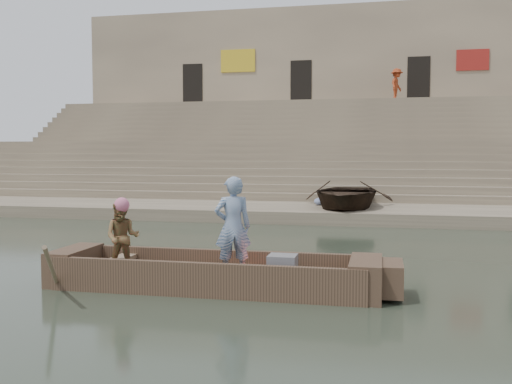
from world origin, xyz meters
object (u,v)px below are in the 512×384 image
(rowing_man, at_px, (122,237))
(pedestrian, at_px, (397,85))
(beached_rowboat, at_px, (345,194))
(standing_man, at_px, (233,227))
(television, at_px, (282,267))
(main_rowboat, at_px, (212,282))

(rowing_man, height_order, pedestrian, pedestrian)
(rowing_man, bearing_deg, beached_rowboat, 60.83)
(standing_man, xyz_separation_m, television, (0.83, -0.01, -0.64))
(main_rowboat, bearing_deg, standing_man, 2.30)
(main_rowboat, xyz_separation_m, standing_man, (0.36, 0.01, 0.95))
(standing_man, bearing_deg, beached_rowboat, -118.85)
(rowing_man, relative_size, pedestrian, 0.67)
(pedestrian, bearing_deg, television, -166.87)
(rowing_man, distance_m, television, 2.81)
(standing_man, xyz_separation_m, beached_rowboat, (1.20, 10.70, -0.20))
(main_rowboat, relative_size, pedestrian, 2.70)
(standing_man, bearing_deg, rowing_man, -19.45)
(rowing_man, bearing_deg, television, -11.15)
(pedestrian, bearing_deg, standing_man, -168.73)
(television, relative_size, beached_rowboat, 0.10)
(beached_rowboat, height_order, pedestrian, pedestrian)
(standing_man, xyz_separation_m, rowing_man, (-1.94, -0.10, -0.22))
(main_rowboat, xyz_separation_m, pedestrian, (3.54, 25.40, 6.02))
(standing_man, relative_size, rowing_man, 1.36)
(rowing_man, height_order, beached_rowboat, rowing_man)
(rowing_man, relative_size, beached_rowboat, 0.28)
(beached_rowboat, distance_m, pedestrian, 15.72)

